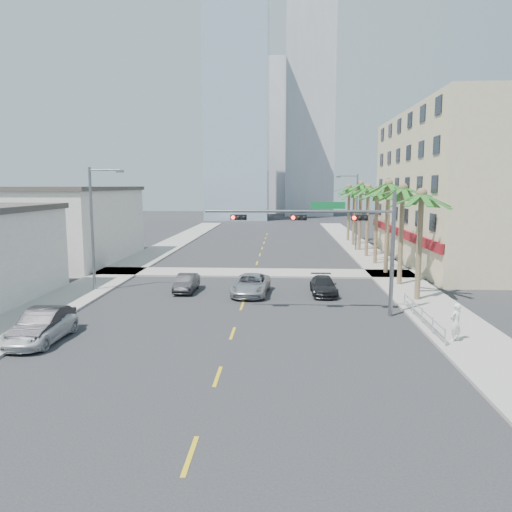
{
  "coord_description": "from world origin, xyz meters",
  "views": [
    {
      "loc": [
        2.62,
        -21.23,
        7.68
      ],
      "look_at": [
        0.99,
        8.34,
        3.5
      ],
      "focal_mm": 35.0,
      "sensor_mm": 36.0,
      "label": 1
    }
  ],
  "objects_px": {
    "car_parked_mid": "(43,324)",
    "car_lane_left": "(187,283)",
    "car_lane_center": "(251,285)",
    "traffic_signal_mast": "(338,231)",
    "car_parked_far": "(39,329)",
    "car_lane_right": "(323,286)",
    "pedestrian": "(456,322)"
  },
  "relations": [
    {
      "from": "car_parked_mid",
      "to": "car_lane_center",
      "type": "relative_size",
      "value": 0.91
    },
    {
      "from": "car_parked_mid",
      "to": "car_lane_left",
      "type": "bearing_deg",
      "value": 64.85
    },
    {
      "from": "car_parked_far",
      "to": "car_lane_left",
      "type": "relative_size",
      "value": 1.22
    },
    {
      "from": "car_lane_center",
      "to": "car_parked_mid",
      "type": "bearing_deg",
      "value": -127.49
    },
    {
      "from": "car_parked_mid",
      "to": "car_lane_left",
      "type": "relative_size",
      "value": 1.23
    },
    {
      "from": "car_lane_right",
      "to": "car_parked_mid",
      "type": "bearing_deg",
      "value": -143.84
    },
    {
      "from": "traffic_signal_mast",
      "to": "car_lane_right",
      "type": "xyz_separation_m",
      "value": [
        -0.28,
        5.82,
        -4.44
      ]
    },
    {
      "from": "car_lane_left",
      "to": "car_lane_center",
      "type": "xyz_separation_m",
      "value": [
        4.77,
        -0.8,
        0.09
      ]
    },
    {
      "from": "car_parked_far",
      "to": "traffic_signal_mast",
      "type": "bearing_deg",
      "value": 23.48
    },
    {
      "from": "car_lane_left",
      "to": "car_parked_mid",
      "type": "bearing_deg",
      "value": -112.37
    },
    {
      "from": "traffic_signal_mast",
      "to": "car_lane_right",
      "type": "height_order",
      "value": "traffic_signal_mast"
    },
    {
      "from": "traffic_signal_mast",
      "to": "car_lane_left",
      "type": "xyz_separation_m",
      "value": [
        -10.21,
        6.27,
        -4.43
      ]
    },
    {
      "from": "car_parked_mid",
      "to": "pedestrian",
      "type": "bearing_deg",
      "value": -1.09
    },
    {
      "from": "car_lane_left",
      "to": "car_lane_center",
      "type": "relative_size",
      "value": 0.74
    },
    {
      "from": "car_lane_left",
      "to": "car_parked_far",
      "type": "bearing_deg",
      "value": -111.67
    },
    {
      "from": "car_parked_far",
      "to": "pedestrian",
      "type": "xyz_separation_m",
      "value": [
        20.44,
        0.84,
        0.44
      ]
    },
    {
      "from": "traffic_signal_mast",
      "to": "car_lane_right",
      "type": "bearing_deg",
      "value": 92.8
    },
    {
      "from": "car_parked_mid",
      "to": "car_lane_center",
      "type": "distance_m",
      "value": 14.7
    },
    {
      "from": "traffic_signal_mast",
      "to": "car_parked_mid",
      "type": "distance_m",
      "value": 16.72
    },
    {
      "from": "car_lane_center",
      "to": "car_lane_right",
      "type": "height_order",
      "value": "car_lane_center"
    },
    {
      "from": "car_parked_far",
      "to": "car_lane_right",
      "type": "distance_m",
      "value": 18.99
    },
    {
      "from": "car_lane_right",
      "to": "pedestrian",
      "type": "distance_m",
      "value": 12.26
    },
    {
      "from": "car_parked_mid",
      "to": "pedestrian",
      "type": "height_order",
      "value": "pedestrian"
    },
    {
      "from": "traffic_signal_mast",
      "to": "car_lane_center",
      "type": "bearing_deg",
      "value": 134.87
    },
    {
      "from": "car_lane_right",
      "to": "pedestrian",
      "type": "bearing_deg",
      "value": -64.27
    },
    {
      "from": "pedestrian",
      "to": "car_lane_left",
      "type": "bearing_deg",
      "value": -70.31
    },
    {
      "from": "car_parked_far",
      "to": "car_parked_mid",
      "type": "bearing_deg",
      "value": 92.09
    },
    {
      "from": "car_parked_mid",
      "to": "car_parked_far",
      "type": "xyz_separation_m",
      "value": [
        0.0,
        -0.41,
        -0.13
      ]
    },
    {
      "from": "car_parked_far",
      "to": "pedestrian",
      "type": "height_order",
      "value": "pedestrian"
    },
    {
      "from": "car_lane_right",
      "to": "car_parked_far",
      "type": "bearing_deg",
      "value": -142.85
    },
    {
      "from": "traffic_signal_mast",
      "to": "car_parked_far",
      "type": "xyz_separation_m",
      "value": [
        -15.18,
        -5.95,
        -4.41
      ]
    },
    {
      "from": "car_lane_left",
      "to": "pedestrian",
      "type": "bearing_deg",
      "value": -35.84
    }
  ]
}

